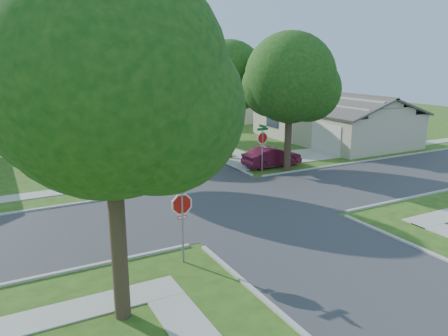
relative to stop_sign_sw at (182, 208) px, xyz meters
name	(u,v)px	position (x,y,z in m)	size (l,w,h in m)	color
ground	(234,204)	(4.70, 4.70, -2.03)	(100.00, 100.00, 0.00)	#2E4A14
road_ns	(234,204)	(4.70, 4.70, -2.03)	(7.00, 100.00, 0.02)	#333335
sidewalk_ne	(164,125)	(10.80, 30.70, -2.01)	(1.20, 40.00, 0.04)	#9E9B91
sidewalk_nw	(42,135)	(-1.40, 30.70, -2.01)	(1.20, 40.00, 0.04)	#9E9B91
driveway	(281,158)	(12.60, 11.80, -2.01)	(8.80, 3.60, 0.05)	#9E9B91
stop_sign_sw	(182,208)	(0.00, 0.00, 0.00)	(1.05, 0.80, 2.98)	gray
stop_sign_ne	(262,140)	(9.40, 9.40, 0.00)	(1.05, 0.80, 2.98)	gray
tree_e_near	(230,78)	(9.45, 13.71, 3.61)	(4.97, 4.80, 8.28)	#38281C
tree_e_mid	(167,67)	(9.46, 25.71, 4.22)	(5.59, 5.40, 9.21)	#38281C
tree_e_far	(128,67)	(9.45, 38.71, 3.95)	(5.17, 5.00, 8.72)	#38281C
tree_w_near	(91,74)	(0.06, 13.71, 4.08)	(5.38, 5.20, 8.97)	#38281C
tree_w_mid	(60,65)	(0.06, 25.71, 4.46)	(5.80, 5.60, 9.56)	#38281C
tree_w_far	(43,72)	(0.05, 38.71, 3.48)	(4.76, 4.60, 8.04)	#38281C
tree_sw_corner	(111,90)	(-2.74, -2.29, 4.23)	(6.21, 6.00, 9.55)	#38281C
tree_ne_corner	(291,82)	(11.06, 8.91, 3.56)	(5.80, 5.60, 8.66)	#38281C
house_ne_near	(332,123)	(20.69, 15.70, -0.51)	(8.42, 13.60, 4.23)	#B8AC91
house_ne_far	(231,104)	(20.69, 33.70, -0.51)	(8.42, 13.60, 4.23)	#B8AC91
car_driveway	(272,157)	(10.70, 10.20, -1.37)	(1.39, 3.99, 1.31)	#571226
car_curb_east	(128,117)	(7.90, 34.33, -1.40)	(1.50, 3.72, 1.27)	black
car_curb_west	(55,111)	(1.50, 43.76, -1.28)	(2.09, 5.14, 1.49)	black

